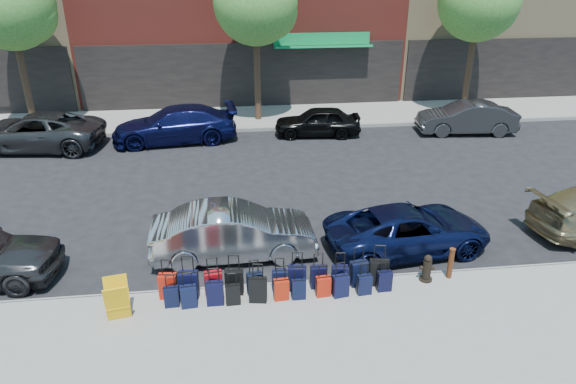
{
  "coord_description": "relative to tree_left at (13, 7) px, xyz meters",
  "views": [
    {
      "loc": [
        -0.95,
        -14.86,
        7.37
      ],
      "look_at": [
        0.65,
        -1.5,
        1.19
      ],
      "focal_mm": 32.0,
      "sensor_mm": 36.0,
      "label": 1
    }
  ],
  "objects": [
    {
      "name": "suitcase_front_9",
      "position": [
        11.83,
        -14.27,
        -4.94
      ],
      "size": [
        0.46,
        0.3,
        1.01
      ],
      "rotation": [
        0.0,
        0.0,
        0.18
      ],
      "color": "black",
      "rests_on": "sidewalk_near"
    },
    {
      "name": "car_near_1",
      "position": [
        8.89,
        -12.35,
        -4.7
      ],
      "size": [
        4.4,
        1.65,
        1.43
      ],
      "primitive_type": "imported",
      "rotation": [
        0.0,
        0.0,
        1.6
      ],
      "color": "#B1B3B8",
      "rests_on": "ground"
    },
    {
      "name": "suitcase_back_1",
      "position": [
        7.82,
        -14.66,
        -4.99
      ],
      "size": [
        0.38,
        0.25,
        0.86
      ],
      "rotation": [
        0.0,
        0.0,
        0.11
      ],
      "color": "black",
      "rests_on": "sidewalk_near"
    },
    {
      "name": "tree_right",
      "position": [
        21.0,
        0.0,
        0.0
      ],
      "size": [
        3.8,
        3.8,
        7.27
      ],
      "color": "black",
      "rests_on": "sidewalk_far"
    },
    {
      "name": "car_far_1",
      "position": [
        6.57,
        -2.56,
        -4.64
      ],
      "size": [
        5.49,
        2.67,
        1.54
      ],
      "primitive_type": "imported",
      "rotation": [
        0.0,
        0.0,
        -1.47
      ],
      "color": "#0D103C",
      "rests_on": "ground"
    },
    {
      "name": "suitcase_front_4",
      "position": [
        9.32,
        -14.31,
        -4.99
      ],
      "size": [
        0.38,
        0.24,
        0.87
      ],
      "rotation": [
        0.0,
        0.0,
        0.14
      ],
      "color": "black",
      "rests_on": "sidewalk_near"
    },
    {
      "name": "suitcase_front_1",
      "position": [
        7.8,
        -14.29,
        -4.93
      ],
      "size": [
        0.46,
        0.28,
        1.07
      ],
      "rotation": [
        0.0,
        0.0,
        -0.09
      ],
      "color": "black",
      "rests_on": "sidewalk_near"
    },
    {
      "name": "suitcase_back_0",
      "position": [
        7.43,
        -14.59,
        -5.01
      ],
      "size": [
        0.34,
        0.21,
        0.79
      ],
      "rotation": [
        0.0,
        0.0,
        0.06
      ],
      "color": "black",
      "rests_on": "sidewalk_near"
    },
    {
      "name": "suitcase_front_6",
      "position": [
        10.33,
        -14.3,
        -4.95
      ],
      "size": [
        0.45,
        0.29,
        1.0
      ],
      "rotation": [
        0.0,
        0.0,
        -0.15
      ],
      "color": "black",
      "rests_on": "sidewalk_near"
    },
    {
      "name": "fire_hydrant",
      "position": [
        13.52,
        -14.29,
        -4.94
      ],
      "size": [
        0.36,
        0.32,
        0.7
      ],
      "rotation": [
        0.0,
        0.0,
        -0.16
      ],
      "color": "black",
      "rests_on": "sidewalk_near"
    },
    {
      "name": "sidewalk_far",
      "position": [
        9.86,
        0.5,
        -5.34
      ],
      "size": [
        60.0,
        4.0,
        0.15
      ],
      "primitive_type": "cube",
      "color": "gray",
      "rests_on": "ground"
    },
    {
      "name": "suitcase_front_10",
      "position": [
        12.3,
        -14.32,
        -4.93
      ],
      "size": [
        0.47,
        0.32,
        1.05
      ],
      "rotation": [
        0.0,
        0.0,
        -0.2
      ],
      "color": "black",
      "rests_on": "sidewalk_near"
    },
    {
      "name": "suitcase_back_9",
      "position": [
        11.87,
        -14.65,
        -5.01
      ],
      "size": [
        0.35,
        0.22,
        0.79
      ],
      "rotation": [
        0.0,
        0.0,
        0.09
      ],
      "color": "black",
      "rests_on": "sidewalk_near"
    },
    {
      "name": "curb_near",
      "position": [
        9.86,
        -13.98,
        -5.34
      ],
      "size": [
        60.0,
        0.08,
        0.15
      ],
      "primitive_type": "cube",
      "color": "gray",
      "rests_on": "ground"
    },
    {
      "name": "sidewalk_near",
      "position": [
        9.86,
        -16.0,
        -5.34
      ],
      "size": [
        60.0,
        4.0,
        0.15
      ],
      "primitive_type": "cube",
      "color": "gray",
      "rests_on": "ground"
    },
    {
      "name": "suitcase_back_8",
      "position": [
        11.3,
        -14.67,
        -4.99
      ],
      "size": [
        0.4,
        0.27,
        0.87
      ],
      "rotation": [
        0.0,
        0.0,
        0.18
      ],
      "color": "black",
      "rests_on": "sidewalk_near"
    },
    {
      "name": "suitcase_back_6",
      "position": [
        10.32,
        -14.64,
        -5.02
      ],
      "size": [
        0.32,
        0.19,
        0.77
      ],
      "rotation": [
        0.0,
        0.0,
        -0.0
      ],
      "color": "black",
      "rests_on": "sidewalk_near"
    },
    {
      "name": "car_far_2",
      "position": [
        12.87,
        -2.43,
        -4.76
      ],
      "size": [
        3.95,
        1.89,
        1.3
      ],
      "primitive_type": "imported",
      "rotation": [
        0.0,
        0.0,
        -1.66
      ],
      "color": "black",
      "rests_on": "ground"
    },
    {
      "name": "curb_far",
      "position": [
        9.86,
        -1.52,
        -5.34
      ],
      "size": [
        60.0,
        0.08,
        0.15
      ],
      "primitive_type": "cube",
      "color": "gray",
      "rests_on": "ground"
    },
    {
      "name": "suitcase_front_7",
      "position": [
        10.85,
        -14.26,
        -4.98
      ],
      "size": [
        0.38,
        0.21,
        0.91
      ],
      "rotation": [
        0.0,
        0.0,
        -0.01
      ],
      "color": "black",
      "rests_on": "sidewalk_near"
    },
    {
      "name": "tree_left",
      "position": [
        0.0,
        0.0,
        0.0
      ],
      "size": [
        3.8,
        3.8,
        7.27
      ],
      "color": "black",
      "rests_on": "sidewalk_far"
    },
    {
      "name": "suitcase_front_0",
      "position": [
        7.33,
        -14.26,
        -4.95
      ],
      "size": [
        0.43,
        0.26,
        0.99
      ],
      "rotation": [
        0.0,
        0.0,
        -0.1
      ],
      "color": "#B11A0B",
      "rests_on": "sidewalk_near"
    },
    {
      "name": "suitcase_back_7",
      "position": [
        10.9,
        -14.61,
        -5.01
      ],
      "size": [
        0.35,
        0.22,
        0.8
      ],
      "rotation": [
        0.0,
        0.0,
        0.09
      ],
      "color": "#AF1D0B",
      "rests_on": "sidewalk_near"
    },
    {
      "name": "car_far_0",
      "position": [
        0.89,
        -2.84,
        -4.65
      ],
      "size": [
        5.72,
        3.15,
        1.52
      ],
      "primitive_type": "imported",
      "rotation": [
        0.0,
        0.0,
        -1.69
      ],
      "color": "#343436",
      "rests_on": "ground"
    },
    {
      "name": "tree_center",
      "position": [
        10.5,
        0.0,
        0.0
      ],
      "size": [
        3.8,
        3.8,
        7.27
      ],
      "color": "black",
      "rests_on": "sidewalk_far"
    },
    {
      "name": "car_far_3",
      "position": [
        19.65,
        -2.91,
        -4.69
      ],
      "size": [
        4.51,
        1.95,
        1.44
      ],
      "primitive_type": "imported",
      "rotation": [
        0.0,
        0.0,
        -1.67
      ],
      "color": "#353538",
      "rests_on": "ground"
    },
    {
      "name": "ground",
      "position": [
        9.86,
        -9.5,
        -5.41
      ],
      "size": [
        120.0,
        120.0,
        0.0
      ],
      "primitive_type": "plane",
      "color": "black",
      "rests_on": "ground"
    },
    {
      "name": "suitcase_back_3",
      "position": [
        8.81,
        -14.67,
        -5.02
      ],
      "size": [
        0.34,
        0.2,
        0.78
      ],
      "rotation": [
        0.0,
        0.0,
        0.04
      ],
      "color": "black",
      "rests_on": "sidewalk_near"
    },
    {
      "name": "suitcase_back_2",
      "position": [
        8.4,
        -14.63,
        -4.98
      ],
      "size": [
        0.39,
        0.22,
        0.92
      ],
      "rotation": [
        0.0,
        0.0,
        0.0
      ],
      "color": "black",
      "rests_on": "sidewalk_near"
    },
    {
      "name": "suitcase_front_8",
      "position": [
        11.35,
        -14.33,
        -4.97
      ],
      "size": [
        0.4,
        0.24,
        0.93
      ],
      "rotation": [
        0.0,
        0.0,
        -0.08
      ],
      "color": "black",
      "rests_on": "sidewalk_near"
    },
    {
      "name": "suitcase_front_2",
      "position": [
        8.37,
        -14.27,
        -4.95
      ],
      "size": [
        0.43,
        0.27,
        0.98
      ],
      "rotation": [
        0.0,
        0.0,
        0.13
      ],
      "color": "maroon",
      "rests_on": "sidewalk_near"
    },
    {
      "name": "suitcase_front_5",
      "position": [
        9.92,
        -14.27,
        -4.99
      ],
      "size": [
        0.36,
        0.21,
        0.86
      ],
      "rotation": [
        0.0,
        0.0,
        -0.04
      ],
      "color": "black",
      "rests_on": "sidewalk_near"
    },
    {
      "name": "suitcase_back_10",
      "position": [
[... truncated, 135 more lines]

